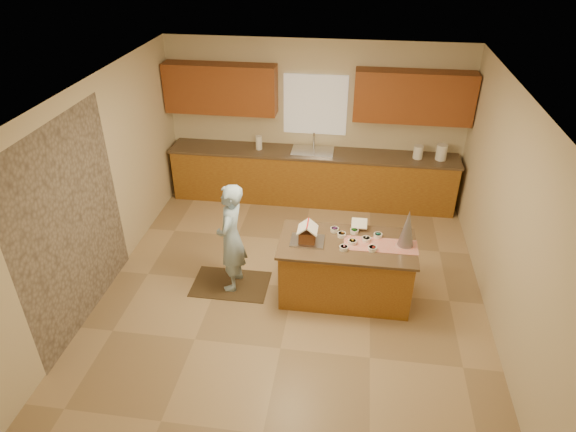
# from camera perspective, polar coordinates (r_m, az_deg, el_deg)

# --- Properties ---
(floor) EXTENTS (5.50, 5.50, 0.00)m
(floor) POSITION_cam_1_polar(r_m,az_deg,el_deg) (6.87, 0.60, -8.08)
(floor) COLOR tan
(floor) RESTS_ON ground
(ceiling) EXTENTS (5.50, 5.50, 0.00)m
(ceiling) POSITION_cam_1_polar(r_m,az_deg,el_deg) (5.57, 0.75, 13.98)
(ceiling) COLOR silver
(ceiling) RESTS_ON floor
(wall_back) EXTENTS (5.50, 5.50, 0.00)m
(wall_back) POSITION_cam_1_polar(r_m,az_deg,el_deg) (8.60, 3.09, 10.69)
(wall_back) COLOR beige
(wall_back) RESTS_ON floor
(wall_front) EXTENTS (5.50, 5.50, 0.00)m
(wall_front) POSITION_cam_1_polar(r_m,az_deg,el_deg) (3.98, -4.75, -17.78)
(wall_front) COLOR beige
(wall_front) RESTS_ON floor
(wall_left) EXTENTS (5.50, 5.50, 0.00)m
(wall_left) POSITION_cam_1_polar(r_m,az_deg,el_deg) (6.85, -20.58, 3.10)
(wall_left) COLOR beige
(wall_left) RESTS_ON floor
(wall_right) EXTENTS (5.50, 5.50, 0.00)m
(wall_right) POSITION_cam_1_polar(r_m,az_deg,el_deg) (6.34, 23.68, 0.09)
(wall_right) COLOR beige
(wall_right) RESTS_ON floor
(stone_accent) EXTENTS (0.00, 2.50, 2.50)m
(stone_accent) POSITION_cam_1_polar(r_m,az_deg,el_deg) (6.29, -23.37, -1.14)
(stone_accent) COLOR gray
(stone_accent) RESTS_ON wall_left
(window_curtain) EXTENTS (1.05, 0.03, 1.00)m
(window_curtain) POSITION_cam_1_polar(r_m,az_deg,el_deg) (8.47, 3.13, 12.52)
(window_curtain) COLOR white
(window_curtain) RESTS_ON wall_back
(back_counter_base) EXTENTS (4.80, 0.60, 0.88)m
(back_counter_base) POSITION_cam_1_polar(r_m,az_deg,el_deg) (8.69, 2.74, 4.37)
(back_counter_base) COLOR olive
(back_counter_base) RESTS_ON floor
(back_counter_top) EXTENTS (4.85, 0.63, 0.04)m
(back_counter_top) POSITION_cam_1_polar(r_m,az_deg,el_deg) (8.49, 2.81, 7.15)
(back_counter_top) COLOR brown
(back_counter_top) RESTS_ON back_counter_base
(upper_cabinet_left) EXTENTS (1.85, 0.35, 0.80)m
(upper_cabinet_left) POSITION_cam_1_polar(r_m,az_deg,el_deg) (8.52, -7.68, 14.17)
(upper_cabinet_left) COLOR brown
(upper_cabinet_left) RESTS_ON wall_back
(upper_cabinet_right) EXTENTS (1.85, 0.35, 0.80)m
(upper_cabinet_right) POSITION_cam_1_polar(r_m,az_deg,el_deg) (8.27, 14.11, 13.01)
(upper_cabinet_right) COLOR brown
(upper_cabinet_right) RESTS_ON wall_back
(sink) EXTENTS (0.70, 0.45, 0.12)m
(sink) POSITION_cam_1_polar(r_m,az_deg,el_deg) (8.50, 2.81, 7.09)
(sink) COLOR silver
(sink) RESTS_ON back_counter_top
(faucet) EXTENTS (0.03, 0.03, 0.28)m
(faucet) POSITION_cam_1_polar(r_m,az_deg,el_deg) (8.59, 2.96, 8.60)
(faucet) COLOR silver
(faucet) RESTS_ON back_counter_top
(island_base) EXTENTS (1.63, 0.82, 0.80)m
(island_base) POSITION_cam_1_polar(r_m,az_deg,el_deg) (6.54, 6.55, -6.20)
(island_base) COLOR olive
(island_base) RESTS_ON floor
(island_top) EXTENTS (1.71, 0.89, 0.04)m
(island_top) POSITION_cam_1_polar(r_m,az_deg,el_deg) (6.30, 6.77, -3.17)
(island_top) COLOR brown
(island_top) RESTS_ON island_base
(table_runner) EXTENTS (0.91, 0.33, 0.01)m
(table_runner) POSITION_cam_1_polar(r_m,az_deg,el_deg) (6.30, 10.49, -3.27)
(table_runner) COLOR red
(table_runner) RESTS_ON island_top
(baking_tray) EXTENTS (0.42, 0.31, 0.02)m
(baking_tray) POSITION_cam_1_polar(r_m,az_deg,el_deg) (6.26, 2.21, -2.85)
(baking_tray) COLOR silver
(baking_tray) RESTS_ON island_top
(cookbook) EXTENTS (0.20, 0.16, 0.09)m
(cookbook) POSITION_cam_1_polar(r_m,az_deg,el_deg) (6.54, 8.12, -0.85)
(cookbook) COLOR white
(cookbook) RESTS_ON island_top
(tinsel_tree) EXTENTS (0.20, 0.20, 0.50)m
(tinsel_tree) POSITION_cam_1_polar(r_m,az_deg,el_deg) (6.24, 13.43, -1.35)
(tinsel_tree) COLOR #A4A4B0
(tinsel_tree) RESTS_ON island_top
(rug) EXTENTS (1.03, 0.67, 0.01)m
(rug) POSITION_cam_1_polar(r_m,az_deg,el_deg) (6.95, -6.52, -7.70)
(rug) COLOR black
(rug) RESTS_ON floor
(boy) EXTENTS (0.39, 0.57, 1.51)m
(boy) POSITION_cam_1_polar(r_m,az_deg,el_deg) (6.50, -6.49, -2.49)
(boy) COLOR #99BBD9
(boy) RESTS_ON rug
(canister_a) EXTENTS (0.16, 0.16, 0.22)m
(canister_a) POSITION_cam_1_polar(r_m,az_deg,el_deg) (8.48, 14.59, 7.06)
(canister_a) COLOR white
(canister_a) RESTS_ON back_counter_top
(canister_b) EXTENTS (0.18, 0.18, 0.26)m
(canister_b) POSITION_cam_1_polar(r_m,az_deg,el_deg) (8.53, 17.07, 6.96)
(canister_b) COLOR white
(canister_b) RESTS_ON back_counter_top
(canister_c) EXTENTS (0.14, 0.14, 0.20)m
(canister_c) POSITION_cam_1_polar(r_m,az_deg,el_deg) (8.54, 17.16, 6.76)
(canister_c) COLOR white
(canister_c) RESTS_ON back_counter_top
(paper_towel) EXTENTS (0.11, 0.11, 0.24)m
(paper_towel) POSITION_cam_1_polar(r_m,az_deg,el_deg) (8.56, -3.34, 8.33)
(paper_towel) COLOR white
(paper_towel) RESTS_ON back_counter_top
(gingerbread_house) EXTENTS (0.25, 0.25, 0.26)m
(gingerbread_house) POSITION_cam_1_polar(r_m,az_deg,el_deg) (6.20, 2.23, -2.03)
(gingerbread_house) COLOR brown
(gingerbread_house) RESTS_ON baking_tray
(candy_bowls) EXTENTS (0.66, 0.51, 0.05)m
(candy_bowls) POSITION_cam_1_polar(r_m,az_deg,el_deg) (6.34, 7.67, -2.55)
(candy_bowls) COLOR yellow
(candy_bowls) RESTS_ON island_top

